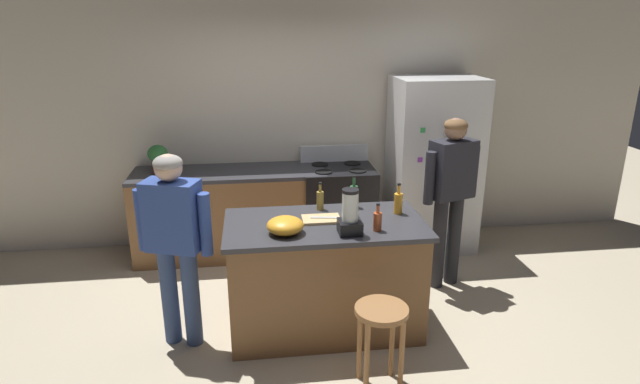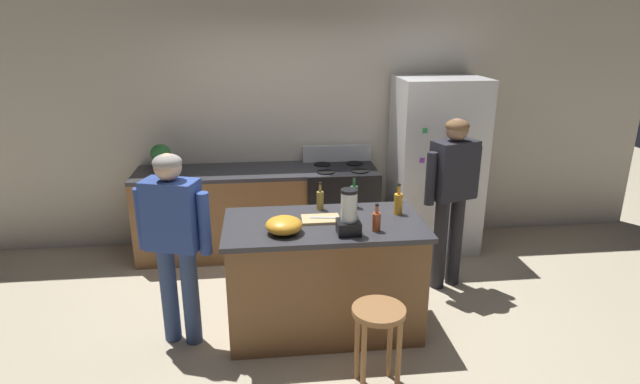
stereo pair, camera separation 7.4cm
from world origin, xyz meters
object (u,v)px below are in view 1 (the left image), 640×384
object	(u,v)px
kitchen_island	(325,276)
potted_plant	(158,157)
cutting_board	(321,219)
stove_range	(338,208)
refrigerator	(433,165)
bottle_soda	(398,202)
bottle_cooking_sauce	(378,221)
person_by_island_left	(174,234)
mixing_bowl	(285,225)
blender_appliance	(350,215)
bottle_olive_oil	(354,195)
person_by_sink_right	(451,187)
bar_stool	(381,326)
chef_knife	(324,217)
bottle_vinegar	(320,200)

from	to	relation	value
kitchen_island	potted_plant	world-z (taller)	potted_plant
potted_plant	cutting_board	size ratio (longest dim) A/B	1.00
stove_range	refrigerator	bearing A→B (deg)	-1.36
bottle_soda	bottle_cooking_sauce	world-z (taller)	bottle_soda
refrigerator	person_by_island_left	size ratio (longest dim) A/B	1.22
refrigerator	mixing_bowl	distance (m)	2.40
mixing_bowl	refrigerator	bearing A→B (deg)	44.30
person_by_island_left	bottle_soda	world-z (taller)	person_by_island_left
mixing_bowl	blender_appliance	bearing A→B (deg)	-7.59
bottle_cooking_sauce	cutting_board	xyz separation A→B (m)	(-0.39, 0.26, -0.07)
bottle_olive_oil	person_by_sink_right	bearing A→B (deg)	15.55
refrigerator	stove_range	world-z (taller)	refrigerator
stove_range	potted_plant	distance (m)	1.96
kitchen_island	person_by_island_left	bearing A→B (deg)	-176.75
bottle_soda	cutting_board	bearing A→B (deg)	-173.29
bar_stool	bottle_olive_oil	bearing A→B (deg)	88.97
person_by_island_left	bottle_olive_oil	distance (m)	1.48
stove_range	chef_knife	world-z (taller)	stove_range
blender_appliance	bottle_cooking_sauce	world-z (taller)	blender_appliance
refrigerator	mixing_bowl	bearing A→B (deg)	-135.70
kitchen_island	bottle_soda	bearing A→B (deg)	10.98
blender_appliance	bottle_cooking_sauce	distance (m)	0.23
stove_range	cutting_board	size ratio (longest dim) A/B	3.72
blender_appliance	mixing_bowl	world-z (taller)	blender_appliance
potted_plant	mixing_bowl	size ratio (longest dim) A/B	1.09
stove_range	cutting_board	distance (m)	1.60
refrigerator	bar_stool	distance (m)	2.60
bar_stool	mixing_bowl	world-z (taller)	mixing_bowl
stove_range	cutting_board	bearing A→B (deg)	-104.41
stove_range	bottle_cooking_sauce	size ratio (longest dim) A/B	5.16
bottle_vinegar	cutting_board	world-z (taller)	bottle_vinegar
bottle_olive_oil	bottle_cooking_sauce	xyz separation A→B (m)	(0.08, -0.53, -0.02)
bottle_olive_oil	cutting_board	size ratio (longest dim) A/B	0.92
person_by_island_left	person_by_sink_right	size ratio (longest dim) A/B	0.95
bar_stool	bottle_cooking_sauce	xyz separation A→B (m)	(0.10, 0.58, 0.52)
blender_appliance	cutting_board	xyz separation A→B (m)	(-0.17, 0.28, -0.13)
blender_appliance	bottle_vinegar	size ratio (longest dim) A/B	1.45
potted_plant	chef_knife	world-z (taller)	potted_plant
refrigerator	cutting_board	size ratio (longest dim) A/B	6.25
refrigerator	bottle_olive_oil	distance (m)	1.62
bottle_olive_oil	mixing_bowl	xyz separation A→B (m)	(-0.61, -0.49, -0.04)
blender_appliance	bar_stool	bearing A→B (deg)	-78.15
potted_plant	bar_stool	bearing A→B (deg)	-53.04
bottle_cooking_sauce	chef_knife	world-z (taller)	bottle_cooking_sauce
bottle_olive_oil	person_by_island_left	bearing A→B (deg)	-164.99
bar_stool	mixing_bowl	size ratio (longest dim) A/B	2.28
refrigerator	bottle_soda	world-z (taller)	refrigerator
person_by_sink_right	bottle_soda	size ratio (longest dim) A/B	6.33
kitchen_island	bar_stool	xyz separation A→B (m)	(0.27, -0.80, 0.02)
bottle_olive_oil	bottle_vinegar	bearing A→B (deg)	-174.90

